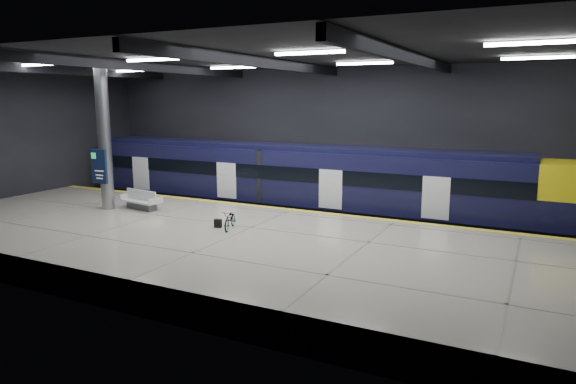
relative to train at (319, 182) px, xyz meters
The scene contains 10 objects.
ground 5.87m from the train, 92.24° to the right, with size 30.00×30.00×0.00m, color black.
room_shell 6.60m from the train, 92.26° to the right, with size 30.10×16.10×8.05m.
platform 8.14m from the train, 91.54° to the right, with size 30.00×11.00×1.10m, color #B3AB97.
safety_strip 2.91m from the train, 94.48° to the right, with size 30.00×0.40×0.01m, color yellow.
rails 1.99m from the train, behind, with size 30.00×1.52×0.16m.
train is the anchor object (origin of this frame).
bench 8.93m from the train, 139.17° to the right, with size 2.21×1.18×0.93m.
bicycle 7.24m from the train, 96.52° to the right, with size 0.53×1.52×0.80m, color #99999E.
pannier_bag 7.36m from the train, 101.19° to the right, with size 0.30×0.18×0.35m, color black.
info_column 10.76m from the train, 141.55° to the right, with size 0.90×0.78×6.90m.
Camera 1 is at (10.58, -18.68, 6.31)m, focal length 32.00 mm.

